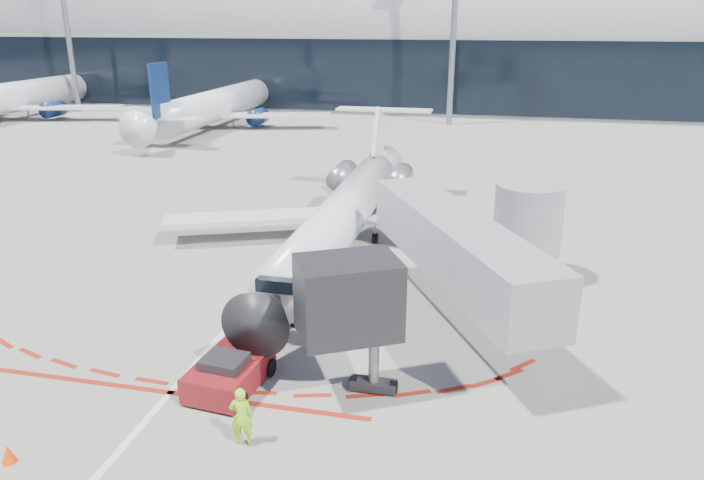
# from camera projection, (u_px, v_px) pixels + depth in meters

# --- Properties ---
(ground) EXTENTS (260.00, 260.00, 0.00)m
(ground) POSITION_uv_depth(u_px,v_px,m) (279.00, 269.00, 31.98)
(ground) COLOR slate
(ground) RESTS_ON ground
(apron_centerline) EXTENTS (0.25, 40.00, 0.01)m
(apron_centerline) POSITION_uv_depth(u_px,v_px,m) (291.00, 255.00, 33.82)
(apron_centerline) COLOR silver
(apron_centerline) RESTS_ON ground
(apron_stop_bar) EXTENTS (14.00, 0.25, 0.01)m
(apron_stop_bar) POSITION_uv_depth(u_px,v_px,m) (170.00, 393.00, 21.41)
(apron_stop_bar) COLOR maroon
(apron_stop_bar) RESTS_ON ground
(terminal_building) EXTENTS (150.00, 24.15, 24.00)m
(terminal_building) POSITION_uv_depth(u_px,v_px,m) (425.00, 44.00, 88.88)
(terminal_building) COLOR gray
(terminal_building) RESTS_ON ground
(jet_bridge) EXTENTS (10.03, 15.20, 4.90)m
(jet_bridge) POSITION_uv_depth(u_px,v_px,m) (476.00, 248.00, 26.20)
(jet_bridge) COLOR #9B9EA4
(jet_bridge) RESTS_ON ground
(light_mast_west) EXTENTS (0.70, 0.70, 25.00)m
(light_mast_west) POSITION_uv_depth(u_px,v_px,m) (65.00, 14.00, 81.15)
(light_mast_west) COLOR gray
(light_mast_west) RESTS_ON ground
(light_mast_centre) EXTENTS (0.70, 0.70, 25.00)m
(light_mast_centre) POSITION_uv_depth(u_px,v_px,m) (454.00, 14.00, 70.91)
(light_mast_centre) COLOR gray
(light_mast_centre) RESTS_ON ground
(regional_jet) EXTENTS (21.30, 26.26, 6.58)m
(regional_jet) POSITION_uv_depth(u_px,v_px,m) (346.00, 210.00, 34.07)
(regional_jet) COLOR silver
(regional_jet) RESTS_ON ground
(pushback_tug) EXTENTS (2.47, 5.22, 1.33)m
(pushback_tug) POSITION_uv_depth(u_px,v_px,m) (229.00, 372.00, 21.54)
(pushback_tug) COLOR #630E0F
(pushback_tug) RESTS_ON ground
(ramp_worker) EXTENTS (0.78, 0.59, 1.92)m
(ramp_worker) POSITION_uv_depth(u_px,v_px,m) (241.00, 416.00, 18.55)
(ramp_worker) COLOR #A1F219
(ramp_worker) RESTS_ON ground
(safety_cone_right) EXTENTS (0.41, 0.41, 0.57)m
(safety_cone_right) POSITION_uv_depth(u_px,v_px,m) (8.00, 454.00, 17.98)
(safety_cone_right) COLOR #F13C05
(safety_cone_right) RESTS_ON ground
(bg_airliner_0) EXTENTS (32.72, 34.64, 10.59)m
(bg_airliner_0) POSITION_uv_depth(u_px,v_px,m) (13.00, 75.00, 77.84)
(bg_airliner_0) COLOR silver
(bg_airliner_0) RESTS_ON ground
(bg_airliner_1) EXTENTS (31.17, 33.01, 10.09)m
(bg_airliner_1) POSITION_uv_depth(u_px,v_px,m) (218.00, 82.00, 72.21)
(bg_airliner_1) COLOR silver
(bg_airliner_1) RESTS_ON ground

